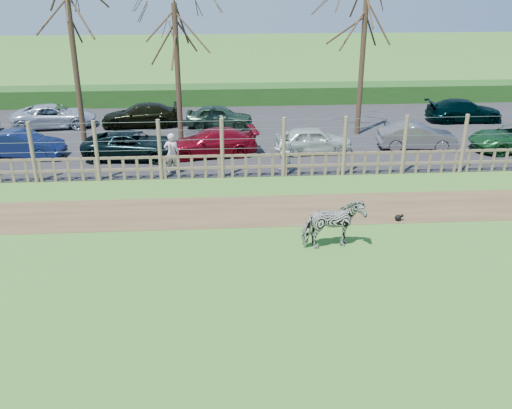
{
  "coord_description": "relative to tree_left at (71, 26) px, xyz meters",
  "views": [
    {
      "loc": [
        -0.12,
        -14.08,
        8.14
      ],
      "look_at": [
        1.0,
        2.5,
        1.1
      ],
      "focal_mm": 40.0,
      "sensor_mm": 36.0,
      "label": 1
    }
  ],
  "objects": [
    {
      "name": "car_2",
      "position": [
        2.47,
        -1.73,
        -4.98
      ],
      "size": [
        4.47,
        2.34,
        1.2
      ],
      "primitive_type": "imported",
      "rotation": [
        0.0,
        0.0,
        1.49
      ],
      "color": "black",
      "rests_on": "asphalt"
    },
    {
      "name": "car_10",
      "position": [
        6.42,
        3.19,
        -4.98
      ],
      "size": [
        3.66,
        1.8,
        1.2
      ],
      "primitive_type": "imported",
      "rotation": [
        0.0,
        0.0,
        1.46
      ],
      "color": "#25402F",
      "rests_on": "asphalt"
    },
    {
      "name": "tree_mid",
      "position": [
        4.5,
        1.0,
        -0.75
      ],
      "size": [
        4.8,
        4.8,
        6.83
      ],
      "color": "#3D2B1E",
      "rests_on": "ground"
    },
    {
      "name": "ground",
      "position": [
        6.5,
        -12.5,
        -5.62
      ],
      "size": [
        120.0,
        120.0,
        0.0
      ],
      "primitive_type": "plane",
      "color": "olive",
      "rests_on": "ground"
    },
    {
      "name": "car_4",
      "position": [
        10.74,
        -1.45,
        -4.98
      ],
      "size": [
        3.6,
        1.63,
        1.2
      ],
      "primitive_type": "imported",
      "rotation": [
        0.0,
        0.0,
        1.63
      ],
      "color": "silver",
      "rests_on": "asphalt"
    },
    {
      "name": "car_13",
      "position": [
        19.97,
        3.61,
        -4.98
      ],
      "size": [
        4.15,
        1.71,
        1.2
      ],
      "primitive_type": "imported",
      "rotation": [
        0.0,
        0.0,
        1.56
      ],
      "color": "black",
      "rests_on": "asphalt"
    },
    {
      "name": "dirt_strip",
      "position": [
        6.5,
        -8.0,
        -5.61
      ],
      "size": [
        34.0,
        2.8,
        0.01
      ],
      "primitive_type": "cube",
      "color": "brown",
      "rests_on": "ground"
    },
    {
      "name": "hedge",
      "position": [
        6.5,
        9.0,
        -5.07
      ],
      "size": [
        46.0,
        2.0,
        1.1
      ],
      "primitive_type": "cube",
      "color": "#1E4716",
      "rests_on": "ground"
    },
    {
      "name": "car_9",
      "position": [
        2.22,
        3.78,
        -4.98
      ],
      "size": [
        4.19,
        1.81,
        1.2
      ],
      "primitive_type": "imported",
      "rotation": [
        0.0,
        0.0,
        4.74
      ],
      "color": "black",
      "rests_on": "asphalt"
    },
    {
      "name": "tree_left",
      "position": [
        0.0,
        0.0,
        0.0
      ],
      "size": [
        4.8,
        4.8,
        7.88
      ],
      "color": "#3D2B1E",
      "rests_on": "ground"
    },
    {
      "name": "car_3",
      "position": [
        6.04,
        -1.58,
        -4.98
      ],
      "size": [
        4.33,
        2.23,
        1.2
      ],
      "primitive_type": "imported",
      "rotation": [
        0.0,
        0.0,
        4.85
      ],
      "color": "maroon",
      "rests_on": "asphalt"
    },
    {
      "name": "car_1",
      "position": [
        -2.46,
        -1.28,
        -4.98
      ],
      "size": [
        3.78,
        1.76,
        1.2
      ],
      "primitive_type": "imported",
      "rotation": [
        0.0,
        0.0,
        1.43
      ],
      "color": "#111E4D",
      "rests_on": "asphalt"
    },
    {
      "name": "visitor_a",
      "position": [
        4.42,
        -3.9,
        -4.71
      ],
      "size": [
        0.65,
        0.44,
        1.72
      ],
      "primitive_type": "imported",
      "rotation": [
        0.0,
        0.0,
        3.1
      ],
      "color": "beige",
      "rests_on": "asphalt"
    },
    {
      "name": "car_5",
      "position": [
        15.69,
        -1.24,
        -4.98
      ],
      "size": [
        3.73,
        1.57,
        1.2
      ],
      "primitive_type": "imported",
      "rotation": [
        0.0,
        0.0,
        1.49
      ],
      "color": "slate",
      "rests_on": "asphalt"
    },
    {
      "name": "tree_right",
      "position": [
        13.5,
        1.5,
        -0.37
      ],
      "size": [
        4.8,
        4.8,
        7.35
      ],
      "color": "#3D2B1E",
      "rests_on": "ground"
    },
    {
      "name": "crow",
      "position": [
        12.45,
        -9.16,
        -5.5
      ],
      "size": [
        0.3,
        0.22,
        0.24
      ],
      "color": "black",
      "rests_on": "ground"
    },
    {
      "name": "visitor_b",
      "position": [
        9.1,
        -3.8,
        -4.71
      ],
      "size": [
        0.94,
        0.79,
        1.72
      ],
      "primitive_type": "imported",
      "rotation": [
        0.0,
        0.0,
        2.97
      ],
      "color": "silver",
      "rests_on": "asphalt"
    },
    {
      "name": "car_8",
      "position": [
        -2.37,
        3.89,
        -4.98
      ],
      "size": [
        4.53,
        2.52,
        1.2
      ],
      "primitive_type": "imported",
      "rotation": [
        0.0,
        0.0,
        1.7
      ],
      "color": "#ADB9CA",
      "rests_on": "asphalt"
    },
    {
      "name": "asphalt",
      "position": [
        6.5,
        2.0,
        -5.6
      ],
      "size": [
        44.0,
        13.0,
        0.04
      ],
      "primitive_type": "cube",
      "color": "#232326",
      "rests_on": "ground"
    },
    {
      "name": "fence",
      "position": [
        6.5,
        -4.5,
        -4.81
      ],
      "size": [
        30.16,
        0.16,
        2.5
      ],
      "color": "brown",
      "rests_on": "ground"
    },
    {
      "name": "zebra",
      "position": [
        9.79,
        -11.0,
        -4.83
      ],
      "size": [
        2.0,
        1.19,
        1.58
      ],
      "primitive_type": "imported",
      "rotation": [
        0.0,
        0.0,
        1.76
      ],
      "color": "gray",
      "rests_on": "ground"
    }
  ]
}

